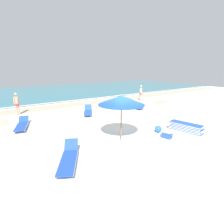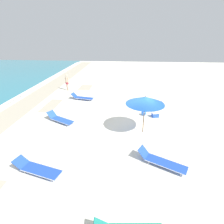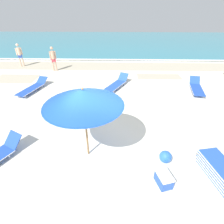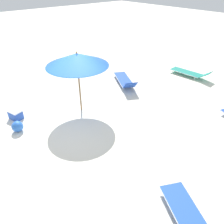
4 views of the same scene
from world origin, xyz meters
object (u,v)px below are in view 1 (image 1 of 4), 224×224
sun_lounger_near_water_right (22,125)px  beach_ball (158,129)px  lounger_stack (186,127)px  cooler_box (167,135)px  sun_lounger_under_umbrella (69,158)px  sun_lounger_mid_beach_solo (88,111)px  sun_lounger_beside_umbrella (135,106)px  beachgoer_shoreline_child (141,92)px  beach_umbrella (121,100)px  beachgoer_strolling_adult (17,102)px

sun_lounger_near_water_right → beach_ball: bearing=-23.8°
lounger_stack → cooler_box: bearing=169.9°
sun_lounger_under_umbrella → sun_lounger_mid_beach_solo: (3.94, 6.27, 0.00)m
sun_lounger_under_umbrella → sun_lounger_beside_umbrella: 10.30m
sun_lounger_near_water_right → cooler_box: bearing=-29.0°
beach_ball → sun_lounger_beside_umbrella: bearing=60.9°
beachgoer_shoreline_child → cooler_box: (-6.02, -8.53, -0.81)m
beach_umbrella → beachgoer_shoreline_child: (8.27, 7.44, -1.10)m
cooler_box → lounger_stack: bearing=74.3°
beach_umbrella → lounger_stack: bearing=-15.2°
beach_ball → sun_lounger_under_umbrella: bearing=-176.4°
beachgoer_shoreline_child → sun_lounger_beside_umbrella: bearing=-22.9°
sun_lounger_near_water_right → beach_ball: sun_lounger_near_water_right is taller
lounger_stack → sun_lounger_near_water_right: bearing=131.4°
beachgoer_strolling_adult → beachgoer_shoreline_child: bearing=-33.5°
cooler_box → sun_lounger_mid_beach_solo: bearing=174.2°
sun_lounger_beside_umbrella → beach_umbrella: bearing=-125.4°
lounger_stack → sun_lounger_mid_beach_solo: bearing=102.8°
beachgoer_strolling_adult → beach_umbrella: bearing=-94.6°
beach_umbrella → beachgoer_shoreline_child: bearing=42.0°
sun_lounger_mid_beach_solo → cooler_box: (1.30, -6.76, -0.03)m
beach_umbrella → sun_lounger_near_water_right: 6.61m
beachgoer_shoreline_child → cooler_box: size_ratio=3.04×
sun_lounger_mid_beach_solo → beachgoer_strolling_adult: bearing=176.0°
sun_lounger_beside_umbrella → beachgoer_shoreline_child: beachgoer_shoreline_child is taller
beach_umbrella → beach_ball: (2.48, -0.27, -1.91)m
sun_lounger_beside_umbrella → sun_lounger_mid_beach_solo: (-4.58, 0.47, 0.00)m
sun_lounger_beside_umbrella → beachgoer_strolling_adult: beachgoer_strolling_adult is taller
beach_ball → beach_umbrella: bearing=173.9°
sun_lounger_beside_umbrella → beach_ball: (-3.04, -5.46, -0.02)m
beach_umbrella → sun_lounger_mid_beach_solo: 6.04m
sun_lounger_beside_umbrella → sun_lounger_near_water_right: size_ratio=0.92×
beachgoer_shoreline_child → beachgoer_strolling_adult: 12.07m
sun_lounger_mid_beach_solo → beach_ball: size_ratio=5.49×
sun_lounger_beside_umbrella → beachgoer_shoreline_child: bearing=50.6°
sun_lounger_near_water_right → beach_ball: 8.27m
beach_umbrella → cooler_box: (2.24, -1.09, -1.91)m
cooler_box → beachgoer_strolling_adult: bearing=-164.8°
cooler_box → beach_ball: bearing=147.5°
lounger_stack → beachgoer_shoreline_child: bearing=51.8°
beachgoer_strolling_adult → sun_lounger_mid_beach_solo: bearing=-59.7°
sun_lounger_near_water_right → sun_lounger_mid_beach_solo: size_ratio=1.09×
beach_umbrella → sun_lounger_under_umbrella: (-3.00, -0.61, -1.89)m
sun_lounger_mid_beach_solo → beach_ball: bearing=-48.1°
sun_lounger_mid_beach_solo → sun_lounger_beside_umbrella: bearing=21.5°
lounger_stack → sun_lounger_mid_beach_solo: (-2.97, 6.73, -0.03)m
sun_lounger_mid_beach_solo → cooler_box: 6.88m
beachgoer_strolling_adult → sun_lounger_under_umbrella: bearing=-113.6°
beachgoer_shoreline_child → cooler_box: 10.48m
beach_umbrella → beach_ball: size_ratio=6.13×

